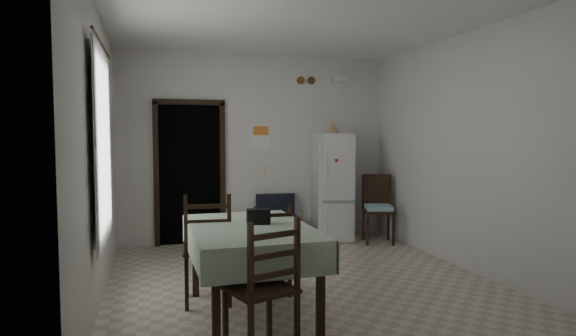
% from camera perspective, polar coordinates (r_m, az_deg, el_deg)
% --- Properties ---
extents(ground, '(4.50, 4.50, 0.00)m').
position_cam_1_polar(ground, '(5.61, 1.43, -13.19)').
color(ground, '#BCAC99').
rests_on(ground, ground).
extents(ceiling, '(4.20, 4.50, 0.02)m').
position_cam_1_polar(ceiling, '(5.51, 1.48, 17.04)').
color(ceiling, white).
rests_on(ceiling, ground).
extents(wall_back, '(4.20, 0.02, 2.90)m').
position_cam_1_polar(wall_back, '(7.54, -3.63, 2.39)').
color(wall_back, silver).
rests_on(wall_back, ground).
extents(wall_front, '(4.20, 0.02, 2.90)m').
position_cam_1_polar(wall_front, '(3.29, 13.17, 0.33)').
color(wall_front, silver).
rests_on(wall_front, ground).
extents(wall_left, '(0.02, 4.50, 2.90)m').
position_cam_1_polar(wall_left, '(5.15, -21.47, 1.42)').
color(wall_left, silver).
rests_on(wall_left, ground).
extents(wall_right, '(0.02, 4.50, 2.90)m').
position_cam_1_polar(wall_right, '(6.32, 19.98, 1.87)').
color(wall_right, silver).
rests_on(wall_right, ground).
extents(doorway, '(1.06, 0.52, 2.22)m').
position_cam_1_polar(doorway, '(7.62, -11.69, -0.61)').
color(doorway, black).
rests_on(doorway, ground).
extents(window_recess, '(0.10, 1.20, 1.60)m').
position_cam_1_polar(window_recess, '(4.95, -22.30, 2.47)').
color(window_recess, silver).
rests_on(window_recess, ground).
extents(curtain, '(0.02, 1.45, 1.85)m').
position_cam_1_polar(curtain, '(4.94, -21.04, 2.50)').
color(curtain, silver).
rests_on(curtain, ground).
extents(curtain_rod, '(0.02, 1.60, 0.02)m').
position_cam_1_polar(curtain_rod, '(5.01, -21.19, 13.42)').
color(curtain_rod, black).
rests_on(curtain_rod, ground).
extents(calendar, '(0.28, 0.02, 0.40)m').
position_cam_1_polar(calendar, '(7.54, -3.24, 3.68)').
color(calendar, white).
rests_on(calendar, ground).
extents(calendar_image, '(0.24, 0.01, 0.14)m').
position_cam_1_polar(calendar_image, '(7.53, -3.23, 4.44)').
color(calendar_image, orange).
rests_on(calendar_image, ground).
extents(light_switch, '(0.08, 0.02, 0.12)m').
position_cam_1_polar(light_switch, '(7.58, -2.49, -0.25)').
color(light_switch, beige).
rests_on(light_switch, ground).
extents(vent_left, '(0.12, 0.03, 0.12)m').
position_cam_1_polar(vent_left, '(7.75, 1.51, 10.36)').
color(vent_left, brown).
rests_on(vent_left, ground).
extents(vent_right, '(0.12, 0.03, 0.12)m').
position_cam_1_polar(vent_right, '(7.81, 2.79, 10.31)').
color(vent_right, brown).
rests_on(vent_right, ground).
extents(emergency_light, '(0.25, 0.07, 0.09)m').
position_cam_1_polar(emergency_light, '(7.95, 6.12, 10.39)').
color(emergency_light, white).
rests_on(emergency_light, ground).
extents(fridge, '(0.61, 0.61, 1.68)m').
position_cam_1_polar(fridge, '(7.60, 5.22, -2.22)').
color(fridge, silver).
rests_on(fridge, ground).
extents(tan_cone, '(0.24, 0.24, 0.18)m').
position_cam_1_polar(tan_cone, '(7.50, 5.28, 4.81)').
color(tan_cone, tan).
rests_on(tan_cone, fridge).
extents(navy_seat, '(0.65, 0.63, 0.73)m').
position_cam_1_polar(navy_seat, '(7.40, -1.09, -6.09)').
color(navy_seat, black).
rests_on(navy_seat, ground).
extents(corner_chair, '(0.56, 0.56, 1.04)m').
position_cam_1_polar(corner_chair, '(7.49, 10.66, -4.83)').
color(corner_chair, black).
rests_on(corner_chair, ground).
extents(dining_table, '(1.08, 1.62, 0.83)m').
position_cam_1_polar(dining_table, '(4.48, -4.49, -12.09)').
color(dining_table, '#96A991').
rests_on(dining_table, ground).
extents(black_bag, '(0.22, 0.15, 0.14)m').
position_cam_1_polar(black_bag, '(4.46, -3.54, -5.75)').
color(black_bag, black).
rests_on(black_bag, dining_table).
extents(dining_chair_far_left, '(0.50, 0.50, 1.10)m').
position_cam_1_polar(dining_chair_far_left, '(4.85, -9.55, -9.27)').
color(dining_chair_far_left, black).
rests_on(dining_chair_far_left, ground).
extents(dining_chair_far_right, '(0.42, 0.42, 0.94)m').
position_cam_1_polar(dining_chair_far_right, '(5.07, -2.19, -9.51)').
color(dining_chair_far_right, black).
rests_on(dining_chair_far_right, ground).
extents(dining_chair_near_head, '(0.57, 0.57, 1.06)m').
position_cam_1_polar(dining_chair_near_head, '(3.67, -3.27, -13.87)').
color(dining_chair_near_head, black).
rests_on(dining_chair_near_head, ground).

